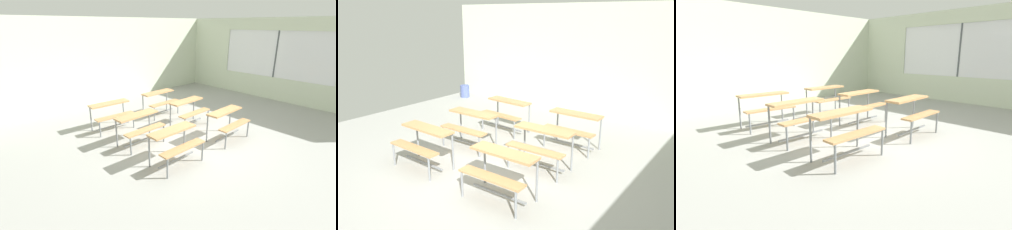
% 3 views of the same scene
% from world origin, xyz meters
% --- Properties ---
extents(ground, '(10.00, 9.00, 0.05)m').
position_xyz_m(ground, '(0.00, 0.00, -0.03)').
color(ground, '#9E9E99').
extents(wall_back, '(10.00, 0.12, 3.00)m').
position_xyz_m(wall_back, '(0.00, 4.50, 1.50)').
color(wall_back, beige).
rests_on(wall_back, ground).
extents(desk_bench_r0c0, '(1.10, 0.59, 0.74)m').
position_xyz_m(desk_bench_r0c0, '(-1.13, -0.53, 0.56)').
color(desk_bench_r0c0, tan).
rests_on(desk_bench_r0c0, ground).
extents(desk_bench_r0c1, '(1.12, 0.62, 0.74)m').
position_xyz_m(desk_bench_r0c1, '(0.66, -0.53, 0.56)').
color(desk_bench_r0c1, tan).
rests_on(desk_bench_r0c1, ground).
extents(desk_bench_r1c0, '(1.12, 0.63, 0.74)m').
position_xyz_m(desk_bench_r1c0, '(-1.14, 0.70, 0.56)').
color(desk_bench_r1c0, tan).
rests_on(desk_bench_r1c0, ground).
extents(desk_bench_r1c1, '(1.12, 0.63, 0.74)m').
position_xyz_m(desk_bench_r1c1, '(0.59, 0.72, 0.56)').
color(desk_bench_r1c1, tan).
rests_on(desk_bench_r1c1, ground).
extents(desk_bench_r2c0, '(1.13, 0.65, 0.74)m').
position_xyz_m(desk_bench_r2c0, '(-1.17, 1.98, 0.56)').
color(desk_bench_r2c0, tan).
rests_on(desk_bench_r2c0, ground).
extents(desk_bench_r2c1, '(1.11, 0.60, 0.74)m').
position_xyz_m(desk_bench_r2c1, '(0.58, 1.98, 0.56)').
color(desk_bench_r2c1, tan).
rests_on(desk_bench_r2c1, ground).
extents(trash_bin, '(0.30, 0.30, 0.41)m').
position_xyz_m(trash_bin, '(-4.39, 3.82, 0.20)').
color(trash_bin, '#51609E').
rests_on(trash_bin, ground).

